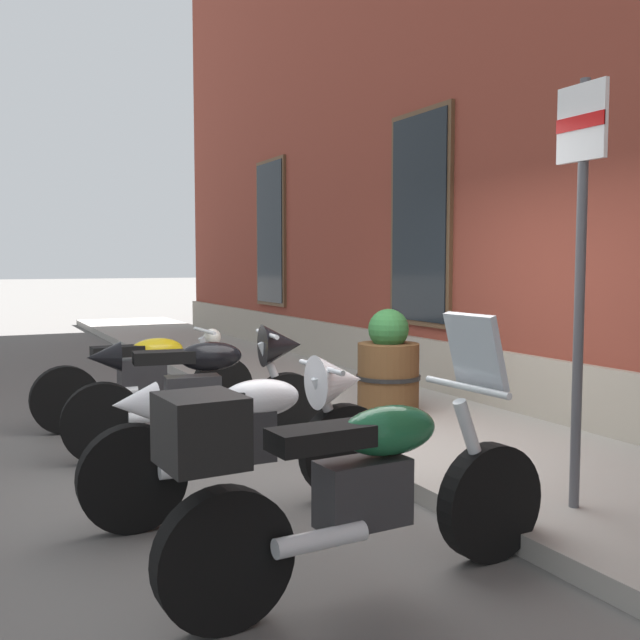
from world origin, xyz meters
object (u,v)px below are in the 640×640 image
(motorcycle_black_sport, at_px, (209,385))
(motorcycle_white_sport, at_px, (257,428))
(parking_sign, at_px, (580,235))
(barrel_planter, at_px, (388,368))
(motorcycle_yellow_naked, at_px, (149,377))
(motorcycle_green_touring, at_px, (351,483))

(motorcycle_black_sport, xyz_separation_m, motorcycle_white_sport, (1.50, -0.16, -0.04))
(motorcycle_black_sport, relative_size, parking_sign, 0.86)
(motorcycle_white_sport, xyz_separation_m, barrel_planter, (-1.86, 2.11, 0.01))
(motorcycle_black_sport, height_order, motorcycle_white_sport, motorcycle_black_sport)
(motorcycle_yellow_naked, bearing_deg, motorcycle_black_sport, 7.89)
(motorcycle_yellow_naked, height_order, motorcycle_green_touring, motorcycle_green_touring)
(motorcycle_yellow_naked, distance_m, barrel_planter, 2.34)
(motorcycle_white_sport, height_order, barrel_planter, barrel_planter)
(parking_sign, bearing_deg, motorcycle_yellow_naked, -157.67)
(motorcycle_white_sport, xyz_separation_m, motorcycle_green_touring, (1.31, -0.04, 0.01))
(motorcycle_yellow_naked, bearing_deg, motorcycle_white_sport, 0.41)
(motorcycle_green_touring, height_order, parking_sign, parking_sign)
(parking_sign, bearing_deg, motorcycle_green_touring, -82.56)
(motorcycle_yellow_naked, distance_m, motorcycle_green_touring, 4.13)
(barrel_planter, bearing_deg, parking_sign, -10.02)
(motorcycle_yellow_naked, xyz_separation_m, parking_sign, (3.92, 1.61, 1.28))
(motorcycle_black_sport, xyz_separation_m, motorcycle_green_touring, (2.81, -0.20, -0.02))
(motorcycle_white_sport, bearing_deg, barrel_planter, 131.39)
(motorcycle_yellow_naked, xyz_separation_m, motorcycle_green_touring, (4.13, -0.02, 0.09))
(motorcycle_yellow_naked, height_order, parking_sign, parking_sign)
(motorcycle_yellow_naked, relative_size, motorcycle_black_sport, 1.00)
(motorcycle_yellow_naked, relative_size, motorcycle_green_touring, 1.01)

